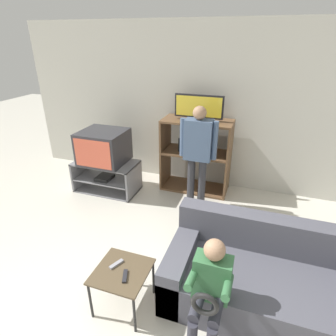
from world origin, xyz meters
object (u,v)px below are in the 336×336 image
Objects in this scene: remote_control_black at (125,276)px; remote_control_white at (116,264)px; television_main at (104,147)px; television_flat at (199,108)px; person_seated_child at (210,287)px; person_standing_adult at (198,149)px; couch at (260,279)px; media_shelf at (196,155)px; snack_table at (122,275)px; tv_stand at (107,176)px.

remote_control_black and remote_control_white have the same top height.
remote_control_black is (1.37, -2.00, -0.32)m from television_main.
television_flat is 5.15× the size of remote_control_black.
television_main is at bearing 136.82° from person_seated_child.
remote_control_black is 0.09× the size of person_standing_adult.
television_flat is 0.42× the size of couch.
media_shelf is 8.25× the size of remote_control_black.
tv_stand is at bearing 123.93° from snack_table.
tv_stand is at bearing -159.31° from television_flat.
snack_table is (-0.07, -2.45, -0.22)m from media_shelf.
couch is at bearing 4.21° from remote_control_black.
media_shelf is at bearing 68.95° from remote_control_black.
remote_control_white is 0.15× the size of person_seated_child.
television_flat is 2.58m from remote_control_white.
person_standing_adult is at bearing 0.85° from tv_stand.
tv_stand is 0.86× the size of media_shelf.
tv_stand is 1.38× the size of television_flat.
person_seated_child is at bearing -19.80° from remote_control_black.
remote_control_black reaches higher than snack_table.
person_seated_child is at bearing -73.39° from person_standing_adult.
television_flat reaches higher than person_standing_adult.
tv_stand is at bearing -158.90° from media_shelf.
tv_stand is at bearing -53.42° from television_main.
person_standing_adult is (0.15, 2.00, 0.48)m from remote_control_black.
tv_stand is 0.67× the size of person_standing_adult.
tv_stand is 1.65m from person_standing_adult.
media_shelf is 1.60× the size of television_flat.
remote_control_black is at bearing -94.35° from person_standing_adult.
remote_control_black is at bearing -42.07° from snack_table.
television_main reaches higher than couch.
couch reaches higher than remote_control_white.
remote_control_white is at bearing 122.90° from remote_control_black.
person_seated_child is (0.75, 0.01, 0.12)m from remote_control_black.
tv_stand is 1.06× the size of person_seated_child.
tv_stand is 2.41m from remote_control_black.
person_seated_child is (2.12, -1.99, -0.20)m from television_main.
tv_stand is 2.89m from couch.
media_shelf is 8.25× the size of remote_control_white.
person_standing_adult is (1.53, 0.00, 0.16)m from television_main.
television_main is at bearing 147.42° from remote_control_white.
television_main reaches higher than tv_stand.
television_flat reaches higher than tv_stand.
television_main is at bearing 126.58° from tv_stand.
person_standing_adult is (0.22, 1.95, 0.54)m from snack_table.
person_standing_adult reaches higher than snack_table.
couch is at bearing 42.95° from remote_control_white.
person_standing_adult is at bearing 123.97° from couch.
television_main reaches higher than remote_control_black.
person_standing_adult reaches higher than media_shelf.
snack_table is at bearing -91.72° from media_shelf.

